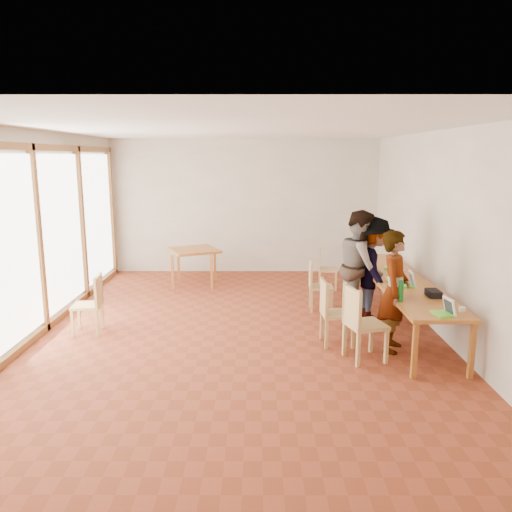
% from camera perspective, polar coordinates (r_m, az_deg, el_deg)
% --- Properties ---
extents(ground, '(8.00, 8.00, 0.00)m').
position_cam_1_polar(ground, '(7.72, -2.02, -8.50)').
color(ground, brown).
rests_on(ground, ground).
extents(wall_back, '(6.00, 0.10, 3.00)m').
position_cam_1_polar(wall_back, '(11.31, -1.31, 5.68)').
color(wall_back, beige).
rests_on(wall_back, ground).
extents(wall_front, '(6.00, 0.10, 3.00)m').
position_cam_1_polar(wall_front, '(3.45, -4.69, -7.65)').
color(wall_front, beige).
rests_on(wall_front, ground).
extents(wall_right, '(0.10, 8.00, 3.00)m').
position_cam_1_polar(wall_right, '(7.82, 20.45, 2.41)').
color(wall_right, beige).
rests_on(wall_right, ground).
extents(window_wall, '(0.10, 8.00, 3.00)m').
position_cam_1_polar(window_wall, '(8.03, -23.74, 2.37)').
color(window_wall, white).
rests_on(window_wall, ground).
extents(ceiling, '(6.00, 8.00, 0.04)m').
position_cam_1_polar(ceiling, '(7.27, -2.19, 14.50)').
color(ceiling, white).
rests_on(ceiling, wall_back).
extents(communal_table, '(0.80, 4.00, 0.75)m').
position_cam_1_polar(communal_table, '(8.08, 16.07, -2.83)').
color(communal_table, '#B27427').
rests_on(communal_table, ground).
extents(side_table, '(0.90, 0.90, 0.75)m').
position_cam_1_polar(side_table, '(10.31, -7.08, 0.37)').
color(side_table, '#B27427').
rests_on(side_table, ground).
extents(chair_near, '(0.57, 0.57, 0.53)m').
position_cam_1_polar(chair_near, '(6.58, 11.66, -6.68)').
color(chair_near, '#DAB56D').
rests_on(chair_near, ground).
extents(chair_mid, '(0.45, 0.45, 0.49)m').
position_cam_1_polar(chair_mid, '(7.09, 8.54, -5.61)').
color(chair_mid, '#DAB56D').
rests_on(chair_mid, ground).
extents(chair_far, '(0.41, 0.41, 0.46)m').
position_cam_1_polar(chair_far, '(8.62, 6.85, -2.77)').
color(chair_far, '#DAB56D').
rests_on(chair_far, ground).
extents(chair_empty, '(0.42, 0.42, 0.43)m').
position_cam_1_polar(chair_empty, '(10.07, 7.75, -0.92)').
color(chair_empty, '#DAB56D').
rests_on(chair_empty, ground).
extents(chair_spare, '(0.44, 0.44, 0.47)m').
position_cam_1_polar(chair_spare, '(7.86, -18.15, -4.56)').
color(chair_spare, '#DAB56D').
rests_on(chair_spare, ground).
extents(person_near, '(0.60, 0.71, 1.66)m').
position_cam_1_polar(person_near, '(7.00, 15.54, -3.90)').
color(person_near, gray).
rests_on(person_near, ground).
extents(person_mid, '(0.83, 0.99, 1.80)m').
position_cam_1_polar(person_mid, '(8.07, 11.88, -1.20)').
color(person_mid, gray).
rests_on(person_mid, ground).
extents(person_far, '(0.70, 1.13, 1.69)m').
position_cam_1_polar(person_far, '(8.15, 13.22, -1.54)').
color(person_far, gray).
rests_on(person_far, ground).
extents(laptop_near, '(0.25, 0.28, 0.21)m').
position_cam_1_polar(laptop_near, '(6.42, 20.85, -5.81)').
color(laptop_near, '#5AD42D').
rests_on(laptop_near, communal_table).
extents(laptop_mid, '(0.25, 0.28, 0.22)m').
position_cam_1_polar(laptop_mid, '(7.63, 17.06, -2.86)').
color(laptop_mid, '#5AD42D').
rests_on(laptop_mid, communal_table).
extents(laptop_far, '(0.30, 0.32, 0.22)m').
position_cam_1_polar(laptop_far, '(8.72, 15.43, -1.03)').
color(laptop_far, '#5AD42D').
rests_on(laptop_far, communal_table).
extents(yellow_mug, '(0.13, 0.13, 0.09)m').
position_cam_1_polar(yellow_mug, '(7.84, 14.97, -2.51)').
color(yellow_mug, yellow).
rests_on(yellow_mug, communal_table).
extents(green_bottle, '(0.07, 0.07, 0.28)m').
position_cam_1_polar(green_bottle, '(6.78, 16.22, -3.89)').
color(green_bottle, '#136726').
rests_on(green_bottle, communal_table).
extents(clear_glass, '(0.07, 0.07, 0.09)m').
position_cam_1_polar(clear_glass, '(7.30, 15.32, -3.53)').
color(clear_glass, silver).
rests_on(clear_glass, communal_table).
extents(condiment_cup, '(0.08, 0.08, 0.06)m').
position_cam_1_polar(condiment_cup, '(6.63, 22.48, -5.66)').
color(condiment_cup, white).
rests_on(condiment_cup, communal_table).
extents(pink_phone, '(0.05, 0.10, 0.01)m').
position_cam_1_polar(pink_phone, '(8.57, 16.47, -1.67)').
color(pink_phone, '#F54BA2').
rests_on(pink_phone, communal_table).
extents(black_pouch, '(0.16, 0.26, 0.09)m').
position_cam_1_polar(black_pouch, '(7.19, 19.61, -4.04)').
color(black_pouch, black).
rests_on(black_pouch, communal_table).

